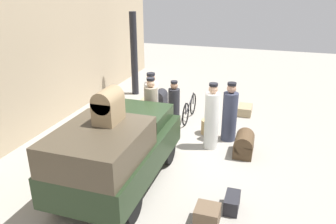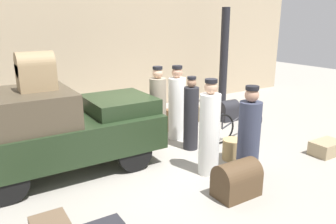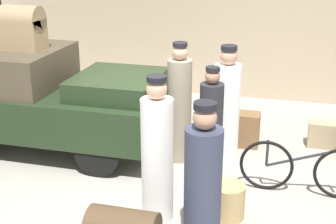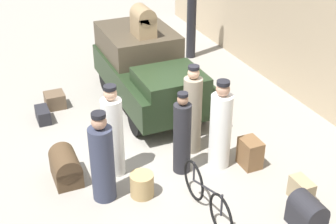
{
  "view_description": "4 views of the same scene",
  "coord_description": "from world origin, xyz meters",
  "px_view_note": "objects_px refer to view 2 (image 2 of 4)",
  "views": [
    {
      "loc": [
        -7.51,
        -2.29,
        4.18
      ],
      "look_at": [
        0.2,
        0.2,
        0.95
      ],
      "focal_mm": 35.0,
      "sensor_mm": 36.0,
      "label": 1
    },
    {
      "loc": [
        -3.28,
        -5.35,
        2.82
      ],
      "look_at": [
        0.2,
        0.2,
        0.95
      ],
      "focal_mm": 35.0,
      "sensor_mm": 36.0,
      "label": 2
    },
    {
      "loc": [
        1.76,
        -5.72,
        3.22
      ],
      "look_at": [
        0.2,
        0.2,
        0.95
      ],
      "focal_mm": 50.0,
      "sensor_mm": 36.0,
      "label": 3
    },
    {
      "loc": [
        7.32,
        -2.86,
        5.3
      ],
      "look_at": [
        0.2,
        0.2,
        0.95
      ],
      "focal_mm": 50.0,
      "sensor_mm": 36.0,
      "label": 4
    }
  ],
  "objects_px": {
    "porter_standing_middle": "(177,106)",
    "trunk_wicker_pale": "(326,148)",
    "conductor_in_dark_uniform": "(158,111)",
    "trunk_barrel_dark": "(237,180)",
    "porter_with_bicycle": "(191,116)",
    "wicker_basket": "(233,149)",
    "porter_lifting_near_truck": "(209,132)",
    "truck": "(54,127)",
    "trunk_on_truck_roof": "(36,71)",
    "suitcase_tan_flat": "(174,120)",
    "porter_carrying_trunk": "(249,135)",
    "trunk_umber_medium": "(228,110)",
    "bicycle": "(237,125)",
    "suitcase_small_leather": "(205,113)"
  },
  "relations": [
    {
      "from": "trunk_wicker_pale",
      "to": "trunk_on_truck_roof",
      "type": "bearing_deg",
      "value": 157.16
    },
    {
      "from": "bicycle",
      "to": "porter_lifting_near_truck",
      "type": "height_order",
      "value": "porter_lifting_near_truck"
    },
    {
      "from": "conductor_in_dark_uniform",
      "to": "trunk_barrel_dark",
      "type": "bearing_deg",
      "value": -89.99
    },
    {
      "from": "bicycle",
      "to": "porter_carrying_trunk",
      "type": "height_order",
      "value": "porter_carrying_trunk"
    },
    {
      "from": "trunk_on_truck_roof",
      "to": "porter_with_bicycle",
      "type": "bearing_deg",
      "value": -7.83
    },
    {
      "from": "truck",
      "to": "porter_with_bicycle",
      "type": "relative_size",
      "value": 2.19
    },
    {
      "from": "truck",
      "to": "trunk_barrel_dark",
      "type": "xyz_separation_m",
      "value": [
        2.26,
        -2.48,
        -0.6
      ]
    },
    {
      "from": "porter_lifting_near_truck",
      "to": "truck",
      "type": "bearing_deg",
      "value": 146.3
    },
    {
      "from": "porter_standing_middle",
      "to": "trunk_umber_medium",
      "type": "distance_m",
      "value": 2.18
    },
    {
      "from": "suitcase_small_leather",
      "to": "suitcase_tan_flat",
      "type": "relative_size",
      "value": 0.79
    },
    {
      "from": "conductor_in_dark_uniform",
      "to": "trunk_on_truck_roof",
      "type": "relative_size",
      "value": 2.71
    },
    {
      "from": "porter_standing_middle",
      "to": "conductor_in_dark_uniform",
      "type": "relative_size",
      "value": 0.97
    },
    {
      "from": "suitcase_small_leather",
      "to": "suitcase_tan_flat",
      "type": "bearing_deg",
      "value": -167.8
    },
    {
      "from": "porter_with_bicycle",
      "to": "trunk_on_truck_roof",
      "type": "height_order",
      "value": "trunk_on_truck_roof"
    },
    {
      "from": "trunk_barrel_dark",
      "to": "wicker_basket",
      "type": "bearing_deg",
      "value": 49.63
    },
    {
      "from": "porter_lifting_near_truck",
      "to": "trunk_wicker_pale",
      "type": "xyz_separation_m",
      "value": [
        2.72,
        -0.65,
        -0.68
      ]
    },
    {
      "from": "porter_lifting_near_truck",
      "to": "suitcase_small_leather",
      "type": "bearing_deg",
      "value": 52.92
    },
    {
      "from": "bicycle",
      "to": "wicker_basket",
      "type": "xyz_separation_m",
      "value": [
        -0.89,
        -0.8,
        -0.15
      ]
    },
    {
      "from": "porter_standing_middle",
      "to": "porter_carrying_trunk",
      "type": "xyz_separation_m",
      "value": [
        0.07,
        -2.29,
        -0.05
      ]
    },
    {
      "from": "porter_standing_middle",
      "to": "suitcase_small_leather",
      "type": "xyz_separation_m",
      "value": [
        1.49,
        0.79,
        -0.6
      ]
    },
    {
      "from": "wicker_basket",
      "to": "porter_with_bicycle",
      "type": "bearing_deg",
      "value": 112.57
    },
    {
      "from": "trunk_barrel_dark",
      "to": "conductor_in_dark_uniform",
      "type": "bearing_deg",
      "value": 90.01
    },
    {
      "from": "wicker_basket",
      "to": "porter_standing_middle",
      "type": "relative_size",
      "value": 0.24
    },
    {
      "from": "bicycle",
      "to": "wicker_basket",
      "type": "distance_m",
      "value": 1.2
    },
    {
      "from": "conductor_in_dark_uniform",
      "to": "wicker_basket",
      "type": "bearing_deg",
      "value": -56.12
    },
    {
      "from": "wicker_basket",
      "to": "suitcase_tan_flat",
      "type": "xyz_separation_m",
      "value": [
        -0.02,
        2.2,
        0.07
      ]
    },
    {
      "from": "trunk_wicker_pale",
      "to": "truck",
      "type": "bearing_deg",
      "value": 156.3
    },
    {
      "from": "trunk_wicker_pale",
      "to": "wicker_basket",
      "type": "bearing_deg",
      "value": 155.05
    },
    {
      "from": "suitcase_tan_flat",
      "to": "trunk_on_truck_roof",
      "type": "relative_size",
      "value": 0.83
    },
    {
      "from": "porter_lifting_near_truck",
      "to": "suitcase_tan_flat",
      "type": "bearing_deg",
      "value": 71.56
    },
    {
      "from": "bicycle",
      "to": "trunk_barrel_dark",
      "type": "xyz_separation_m",
      "value": [
        -1.84,
        -1.92,
        -0.08
      ]
    },
    {
      "from": "trunk_barrel_dark",
      "to": "suitcase_small_leather",
      "type": "relative_size",
      "value": 1.66
    },
    {
      "from": "trunk_umber_medium",
      "to": "porter_with_bicycle",
      "type": "bearing_deg",
      "value": -151.42
    },
    {
      "from": "trunk_umber_medium",
      "to": "wicker_basket",
      "type": "bearing_deg",
      "value": -130.01
    },
    {
      "from": "porter_lifting_near_truck",
      "to": "trunk_umber_medium",
      "type": "distance_m",
      "value": 3.56
    },
    {
      "from": "porter_standing_middle",
      "to": "trunk_wicker_pale",
      "type": "height_order",
      "value": "porter_standing_middle"
    },
    {
      "from": "truck",
      "to": "trunk_umber_medium",
      "type": "xyz_separation_m",
      "value": [
        4.99,
        0.77,
        -0.6
      ]
    },
    {
      "from": "wicker_basket",
      "to": "bicycle",
      "type": "bearing_deg",
      "value": 42.09
    },
    {
      "from": "conductor_in_dark_uniform",
      "to": "suitcase_small_leather",
      "type": "bearing_deg",
      "value": 25.79
    },
    {
      "from": "trunk_wicker_pale",
      "to": "porter_lifting_near_truck",
      "type": "bearing_deg",
      "value": 166.53
    },
    {
      "from": "porter_with_bicycle",
      "to": "trunk_barrel_dark",
      "type": "height_order",
      "value": "porter_with_bicycle"
    },
    {
      "from": "conductor_in_dark_uniform",
      "to": "trunk_barrel_dark",
      "type": "xyz_separation_m",
      "value": [
        0.0,
        -2.54,
        -0.56
      ]
    },
    {
      "from": "trunk_barrel_dark",
      "to": "suitcase_small_leather",
      "type": "bearing_deg",
      "value": 58.91
    },
    {
      "from": "bicycle",
      "to": "trunk_on_truck_roof",
      "type": "bearing_deg",
      "value": 172.62
    },
    {
      "from": "truck",
      "to": "porter_with_bicycle",
      "type": "height_order",
      "value": "porter_with_bicycle"
    },
    {
      "from": "porter_lifting_near_truck",
      "to": "suitcase_tan_flat",
      "type": "xyz_separation_m",
      "value": [
        0.81,
        2.43,
        -0.55
      ]
    },
    {
      "from": "wicker_basket",
      "to": "porter_with_bicycle",
      "type": "xyz_separation_m",
      "value": [
        -0.39,
        0.94,
        0.54
      ]
    },
    {
      "from": "conductor_in_dark_uniform",
      "to": "suitcase_tan_flat",
      "type": "bearing_deg",
      "value": 39.8
    },
    {
      "from": "conductor_in_dark_uniform",
      "to": "suitcase_tan_flat",
      "type": "xyz_separation_m",
      "value": [
        0.94,
        0.78,
        -0.57
      ]
    },
    {
      "from": "trunk_wicker_pale",
      "to": "trunk_on_truck_roof",
      "type": "xyz_separation_m",
      "value": [
        -5.32,
        2.24,
        1.81
      ]
    }
  ]
}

